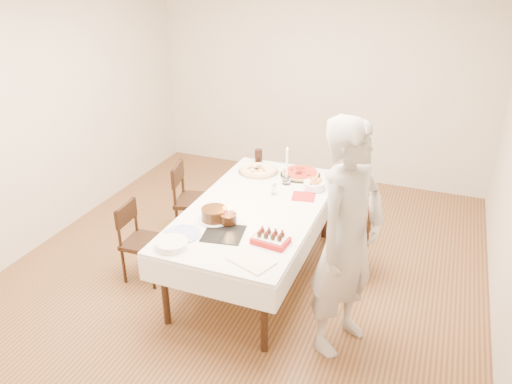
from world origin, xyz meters
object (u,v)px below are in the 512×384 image
(pasta_bowl, at_px, (314,185))
(pizza_pepperoni, at_px, (300,173))
(dining_table, at_px, (256,241))
(person, at_px, (348,240))
(cola_glass, at_px, (259,156))
(taper_candle, at_px, (287,165))
(chair_left_savory, at_px, (195,201))
(layer_cake, at_px, (214,214))
(chair_left_dessert, at_px, (144,242))
(birthday_cake, at_px, (228,215))
(strawberry_box, at_px, (271,239))
(pizza_white, at_px, (258,170))
(chair_right_savory, at_px, (349,237))

(pasta_bowl, bearing_deg, pizza_pepperoni, 129.61)
(dining_table, distance_m, person, 1.27)
(cola_glass, bearing_deg, taper_candle, -41.86)
(chair_left_savory, distance_m, pizza_pepperoni, 1.17)
(taper_candle, height_order, layer_cake, taper_candle)
(chair_left_dessert, distance_m, pasta_bowl, 1.72)
(birthday_cake, distance_m, strawberry_box, 0.48)
(person, height_order, layer_cake, person)
(dining_table, bearing_deg, person, -32.06)
(pizza_white, bearing_deg, chair_right_savory, -18.83)
(taper_candle, bearing_deg, pizza_white, 155.96)
(pizza_pepperoni, distance_m, birthday_cake, 1.24)
(pasta_bowl, xyz_separation_m, layer_cake, (-0.64, -0.93, 0.02))
(pasta_bowl, bearing_deg, dining_table, -125.90)
(taper_candle, distance_m, cola_glass, 0.63)
(chair_left_dessert, height_order, cola_glass, cola_glass)
(dining_table, xyz_separation_m, person, (0.96, -0.60, 0.57))
(person, xyz_separation_m, pasta_bowl, (-0.56, 1.15, -0.15))
(chair_right_savory, height_order, birthday_cake, birthday_cake)
(dining_table, xyz_separation_m, chair_left_savory, (-0.89, 0.46, 0.05))
(chair_left_dessert, bearing_deg, taper_candle, -140.29)
(layer_cake, bearing_deg, pizza_pepperoni, 70.92)
(chair_left_savory, relative_size, pizza_white, 1.98)
(pizza_pepperoni, relative_size, cola_glass, 2.73)
(pizza_pepperoni, bearing_deg, dining_table, -101.95)
(pizza_white, xyz_separation_m, layer_cake, (0.02, -1.11, 0.04))
(dining_table, relative_size, strawberry_box, 7.53)
(dining_table, distance_m, chair_left_dessert, 1.05)
(chair_right_savory, distance_m, pizza_pepperoni, 0.87)
(pizza_pepperoni, bearing_deg, layer_cake, -109.08)
(chair_left_savory, distance_m, birthday_cake, 1.23)
(birthday_cake, height_order, strawberry_box, birthday_cake)
(chair_left_dessert, xyz_separation_m, cola_glass, (0.61, 1.40, 0.44))
(chair_left_savory, distance_m, person, 2.20)
(pizza_white, relative_size, strawberry_box, 1.51)
(pizza_white, xyz_separation_m, pizza_pepperoni, (0.43, 0.09, 0.00))
(pizza_pepperoni, bearing_deg, chair_right_savory, -35.39)
(layer_cake, bearing_deg, taper_candle, 69.93)
(dining_table, bearing_deg, birthday_cake, -104.66)
(chair_left_savory, xyz_separation_m, taper_candle, (0.99, 0.11, 0.53))
(dining_table, bearing_deg, taper_candle, 79.56)
(dining_table, height_order, taper_candle, taper_candle)
(chair_left_savory, relative_size, person, 0.45)
(pizza_white, bearing_deg, cola_glass, 111.18)
(pizza_pepperoni, bearing_deg, strawberry_box, -82.93)
(pizza_pepperoni, bearing_deg, cola_glass, 163.11)
(chair_left_savory, bearing_deg, chair_left_dessert, 71.28)
(layer_cake, bearing_deg, person, -10.66)
(chair_right_savory, height_order, chair_left_dessert, chair_right_savory)
(pizza_pepperoni, xyz_separation_m, strawberry_box, (0.17, -1.37, 0.01))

